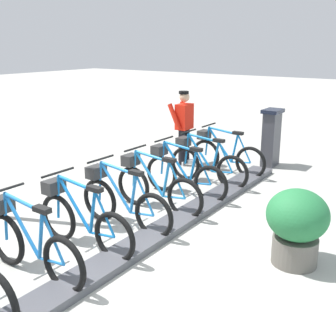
% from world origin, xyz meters
% --- Properties ---
extents(ground_plane, '(60.00, 60.00, 0.00)m').
position_xyz_m(ground_plane, '(0.00, 0.00, 0.00)').
color(ground_plane, '#A4A29A').
extents(dock_rail_base, '(0.44, 8.99, 0.10)m').
position_xyz_m(dock_rail_base, '(0.00, 0.00, 0.05)').
color(dock_rail_base, '#47474C').
rests_on(dock_rail_base, ground).
extents(payment_kiosk, '(0.36, 0.52, 1.28)m').
position_xyz_m(payment_kiosk, '(0.05, -5.01, 0.67)').
color(payment_kiosk, '#38383D').
rests_on(payment_kiosk, ground).
extents(bike_docked_0, '(1.72, 0.54, 1.02)m').
position_xyz_m(bike_docked_0, '(0.62, -3.89, 0.43)').
color(bike_docked_0, black).
rests_on(bike_docked_0, ground).
extents(bike_docked_1, '(1.72, 0.54, 1.02)m').
position_xyz_m(bike_docked_1, '(0.62, -3.08, 0.43)').
color(bike_docked_1, black).
rests_on(bike_docked_1, ground).
extents(bike_docked_2, '(1.72, 0.54, 1.02)m').
position_xyz_m(bike_docked_2, '(0.62, -2.26, 0.43)').
color(bike_docked_2, black).
rests_on(bike_docked_2, ground).
extents(bike_docked_3, '(1.72, 0.54, 1.02)m').
position_xyz_m(bike_docked_3, '(0.62, -1.44, 0.43)').
color(bike_docked_3, black).
rests_on(bike_docked_3, ground).
extents(bike_docked_4, '(1.72, 0.54, 1.02)m').
position_xyz_m(bike_docked_4, '(0.62, -0.62, 0.43)').
color(bike_docked_4, black).
rests_on(bike_docked_4, ground).
extents(bike_docked_5, '(1.72, 0.54, 1.02)m').
position_xyz_m(bike_docked_5, '(0.62, 0.20, 0.43)').
color(bike_docked_5, black).
rests_on(bike_docked_5, ground).
extents(bike_docked_6, '(1.72, 0.54, 1.02)m').
position_xyz_m(bike_docked_6, '(0.62, 1.02, 0.43)').
color(bike_docked_6, black).
rests_on(bike_docked_6, ground).
extents(worker_near_rack, '(0.47, 0.63, 1.66)m').
position_xyz_m(worker_near_rack, '(1.71, -4.00, 0.91)').
color(worker_near_rack, white).
rests_on(worker_near_rack, ground).
extents(planter_bush, '(0.76, 0.76, 0.97)m').
position_xyz_m(planter_bush, '(-1.84, -1.04, 0.54)').
color(planter_bush, '#59544C').
rests_on(planter_bush, ground).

